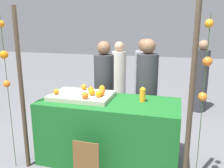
{
  "coord_description": "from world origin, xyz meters",
  "views": [
    {
      "loc": [
        0.87,
        -2.96,
        1.88
      ],
      "look_at": [
        0.0,
        0.15,
        1.08
      ],
      "focal_mm": 38.28,
      "sensor_mm": 36.0,
      "label": 1
    }
  ],
  "objects_px": {
    "stall_counter": "(109,131)",
    "orange_0": "(91,90)",
    "orange_1": "(56,92)",
    "vendor_left": "(104,94)",
    "vendor_right": "(146,96)",
    "juice_bottle": "(143,95)",
    "chalkboard_sign": "(86,164)"
  },
  "relations": [
    {
      "from": "stall_counter",
      "to": "orange_0",
      "type": "height_order",
      "value": "orange_0"
    },
    {
      "from": "stall_counter",
      "to": "orange_1",
      "type": "relative_size",
      "value": 24.5
    },
    {
      "from": "stall_counter",
      "to": "vendor_left",
      "type": "distance_m",
      "value": 0.85
    },
    {
      "from": "vendor_right",
      "to": "orange_0",
      "type": "bearing_deg",
      "value": -142.73
    },
    {
      "from": "vendor_left",
      "to": "stall_counter",
      "type": "bearing_deg",
      "value": -67.59
    },
    {
      "from": "vendor_right",
      "to": "orange_1",
      "type": "bearing_deg",
      "value": -146.06
    },
    {
      "from": "orange_0",
      "to": "vendor_right",
      "type": "bearing_deg",
      "value": 37.27
    },
    {
      "from": "orange_0",
      "to": "juice_bottle",
      "type": "bearing_deg",
      "value": -3.29
    },
    {
      "from": "chalkboard_sign",
      "to": "orange_0",
      "type": "bearing_deg",
      "value": 105.61
    },
    {
      "from": "orange_0",
      "to": "stall_counter",
      "type": "bearing_deg",
      "value": -22.88
    },
    {
      "from": "stall_counter",
      "to": "orange_1",
      "type": "height_order",
      "value": "orange_1"
    },
    {
      "from": "orange_1",
      "to": "juice_bottle",
      "type": "relative_size",
      "value": 0.39
    },
    {
      "from": "vendor_right",
      "to": "vendor_left",
      "type": "bearing_deg",
      "value": 176.42
    },
    {
      "from": "orange_1",
      "to": "chalkboard_sign",
      "type": "height_order",
      "value": "orange_1"
    },
    {
      "from": "orange_1",
      "to": "vendor_right",
      "type": "xyz_separation_m",
      "value": [
        1.16,
        0.78,
        -0.2
      ]
    },
    {
      "from": "stall_counter",
      "to": "orange_0",
      "type": "xyz_separation_m",
      "value": [
        -0.31,
        0.13,
        0.54
      ]
    },
    {
      "from": "stall_counter",
      "to": "juice_bottle",
      "type": "bearing_deg",
      "value": 11.21
    },
    {
      "from": "orange_0",
      "to": "vendor_right",
      "type": "relative_size",
      "value": 0.05
    },
    {
      "from": "juice_bottle",
      "to": "chalkboard_sign",
      "type": "relative_size",
      "value": 0.34
    },
    {
      "from": "vendor_left",
      "to": "orange_0",
      "type": "bearing_deg",
      "value": -90.85
    },
    {
      "from": "orange_1",
      "to": "vendor_left",
      "type": "relative_size",
      "value": 0.05
    },
    {
      "from": "orange_0",
      "to": "juice_bottle",
      "type": "relative_size",
      "value": 0.42
    },
    {
      "from": "orange_0",
      "to": "chalkboard_sign",
      "type": "xyz_separation_m",
      "value": [
        0.21,
        -0.75,
        -0.71
      ]
    },
    {
      "from": "orange_0",
      "to": "orange_1",
      "type": "height_order",
      "value": "orange_0"
    },
    {
      "from": "orange_1",
      "to": "stall_counter",
      "type": "bearing_deg",
      "value": 7.27
    },
    {
      "from": "orange_0",
      "to": "vendor_right",
      "type": "xyz_separation_m",
      "value": [
        0.73,
        0.55,
        -0.2
      ]
    },
    {
      "from": "orange_0",
      "to": "orange_1",
      "type": "bearing_deg",
      "value": -152.34
    },
    {
      "from": "orange_1",
      "to": "vendor_right",
      "type": "bearing_deg",
      "value": 33.94
    },
    {
      "from": "chalkboard_sign",
      "to": "vendor_right",
      "type": "xyz_separation_m",
      "value": [
        0.52,
        1.3,
        0.5
      ]
    },
    {
      "from": "orange_0",
      "to": "vendor_left",
      "type": "height_order",
      "value": "vendor_left"
    },
    {
      "from": "orange_0",
      "to": "vendor_left",
      "type": "distance_m",
      "value": 0.64
    },
    {
      "from": "stall_counter",
      "to": "vendor_left",
      "type": "bearing_deg",
      "value": 112.41
    }
  ]
}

